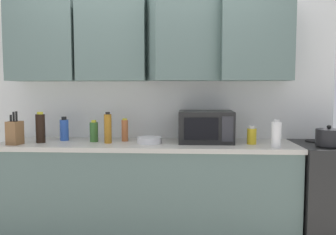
% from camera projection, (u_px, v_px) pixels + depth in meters
% --- Properties ---
extents(wall_back_with_cabinets, '(3.48, 0.54, 2.60)m').
position_uv_depth(wall_back_with_cabinets, '(149.00, 67.00, 3.26)').
color(wall_back_with_cabinets, white).
rests_on(wall_back_with_cabinets, ground_plane).
extents(counter_run, '(2.61, 0.63, 0.90)m').
position_uv_depth(counter_run, '(147.00, 192.00, 3.12)').
color(counter_run, slate).
rests_on(counter_run, ground_plane).
extents(kettle, '(0.21, 0.21, 0.17)m').
position_uv_depth(kettle, '(329.00, 137.00, 2.84)').
color(kettle, black).
rests_on(kettle, stove_range).
extents(microwave, '(0.48, 0.37, 0.28)m').
position_uv_depth(microwave, '(206.00, 127.00, 3.09)').
color(microwave, black).
rests_on(microwave, counter_run).
extents(knife_block, '(0.12, 0.14, 0.29)m').
position_uv_depth(knife_block, '(15.00, 132.00, 2.96)').
color(knife_block, brown).
rests_on(knife_block, counter_run).
extents(bottle_white_jar, '(0.08, 0.08, 0.23)m').
position_uv_depth(bottle_white_jar, '(276.00, 134.00, 2.80)').
color(bottle_white_jar, white).
rests_on(bottle_white_jar, counter_run).
extents(bottle_amber_vinegar, '(0.07, 0.07, 0.28)m').
position_uv_depth(bottle_amber_vinegar, '(108.00, 128.00, 3.03)').
color(bottle_amber_vinegar, '#AD701E').
rests_on(bottle_amber_vinegar, counter_run).
extents(bottle_spice_jar, '(0.06, 0.06, 0.21)m').
position_uv_depth(bottle_spice_jar, '(125.00, 130.00, 3.16)').
color(bottle_spice_jar, '#BC6638').
rests_on(bottle_spice_jar, counter_run).
extents(bottle_yellow_mustard, '(0.08, 0.08, 0.16)m').
position_uv_depth(bottle_yellow_mustard, '(252.00, 136.00, 2.99)').
color(bottle_yellow_mustard, gold).
rests_on(bottle_yellow_mustard, counter_run).
extents(bottle_soy_dark, '(0.08, 0.08, 0.27)m').
position_uv_depth(bottle_soy_dark, '(40.00, 128.00, 3.07)').
color(bottle_soy_dark, black).
rests_on(bottle_soy_dark, counter_run).
extents(bottle_green_oil, '(0.07, 0.07, 0.20)m').
position_uv_depth(bottle_green_oil, '(94.00, 132.00, 3.12)').
color(bottle_green_oil, '#386B2D').
rests_on(bottle_green_oil, counter_run).
extents(bottle_blue_cleaner, '(0.08, 0.08, 0.22)m').
position_uv_depth(bottle_blue_cleaner, '(64.00, 130.00, 3.20)').
color(bottle_blue_cleaner, '#2D56B7').
rests_on(bottle_blue_cleaner, counter_run).
extents(bowl_ceramic_small, '(0.22, 0.22, 0.05)m').
position_uv_depth(bowl_ceramic_small, '(149.00, 140.00, 3.04)').
color(bowl_ceramic_small, silver).
rests_on(bowl_ceramic_small, counter_run).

